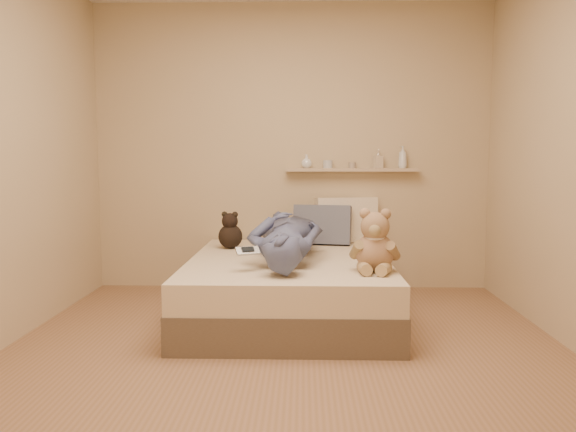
{
  "coord_description": "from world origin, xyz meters",
  "views": [
    {
      "loc": [
        0.11,
        -3.28,
        1.21
      ],
      "look_at": [
        0.0,
        0.65,
        0.8
      ],
      "focal_mm": 35.0,
      "sensor_mm": 36.0,
      "label": 1
    }
  ],
  "objects_px": {
    "game_console": "(248,251)",
    "dark_plush": "(230,232)",
    "teddy_bear": "(375,246)",
    "pillow_grey": "(322,225)",
    "person": "(287,235)",
    "pillow_cream": "(346,220)",
    "bed": "(289,287)",
    "wall_shelf": "(352,170)"
  },
  "relations": [
    {
      "from": "game_console",
      "to": "dark_plush",
      "type": "relative_size",
      "value": 0.55
    },
    {
      "from": "teddy_bear",
      "to": "pillow_grey",
      "type": "xyz_separation_m",
      "value": [
        -0.31,
        1.2,
        -0.01
      ]
    },
    {
      "from": "dark_plush",
      "to": "person",
      "type": "distance_m",
      "value": 0.68
    },
    {
      "from": "teddy_bear",
      "to": "pillow_cream",
      "type": "xyz_separation_m",
      "value": [
        -0.09,
        1.34,
        0.02
      ]
    },
    {
      "from": "teddy_bear",
      "to": "dark_plush",
      "type": "xyz_separation_m",
      "value": [
        -1.09,
        0.94,
        -0.04
      ]
    },
    {
      "from": "teddy_bear",
      "to": "pillow_cream",
      "type": "height_order",
      "value": "teddy_bear"
    },
    {
      "from": "teddy_bear",
      "to": "pillow_grey",
      "type": "relative_size",
      "value": 0.86
    },
    {
      "from": "dark_plush",
      "to": "pillow_grey",
      "type": "relative_size",
      "value": 0.63
    },
    {
      "from": "game_console",
      "to": "teddy_bear",
      "type": "distance_m",
      "value": 0.85
    },
    {
      "from": "dark_plush",
      "to": "pillow_grey",
      "type": "distance_m",
      "value": 0.82
    },
    {
      "from": "bed",
      "to": "dark_plush",
      "type": "bearing_deg",
      "value": 139.24
    },
    {
      "from": "game_console",
      "to": "wall_shelf",
      "type": "xyz_separation_m",
      "value": [
        0.81,
        1.43,
        0.51
      ]
    },
    {
      "from": "teddy_bear",
      "to": "person",
      "type": "bearing_deg",
      "value": 141.7
    },
    {
      "from": "pillow_cream",
      "to": "person",
      "type": "distance_m",
      "value": 1.0
    },
    {
      "from": "pillow_cream",
      "to": "person",
      "type": "bearing_deg",
      "value": -120.76
    },
    {
      "from": "teddy_bear",
      "to": "dark_plush",
      "type": "bearing_deg",
      "value": 139.2
    },
    {
      "from": "dark_plush",
      "to": "wall_shelf",
      "type": "xyz_separation_m",
      "value": [
        1.05,
        0.47,
        0.52
      ]
    },
    {
      "from": "dark_plush",
      "to": "pillow_cream",
      "type": "xyz_separation_m",
      "value": [
        1.0,
        0.4,
        0.07
      ]
    },
    {
      "from": "dark_plush",
      "to": "pillow_grey",
      "type": "xyz_separation_m",
      "value": [
        0.78,
        0.26,
        0.04
      ]
    },
    {
      "from": "bed",
      "to": "wall_shelf",
      "type": "bearing_deg",
      "value": 58.82
    },
    {
      "from": "pillow_grey",
      "to": "wall_shelf",
      "type": "xyz_separation_m",
      "value": [
        0.27,
        0.22,
        0.48
      ]
    },
    {
      "from": "game_console",
      "to": "pillow_cream",
      "type": "xyz_separation_m",
      "value": [
        0.76,
        1.35,
        0.06
      ]
    },
    {
      "from": "pillow_cream",
      "to": "bed",
      "type": "bearing_deg",
      "value": -120.87
    },
    {
      "from": "dark_plush",
      "to": "teddy_bear",
      "type": "bearing_deg",
      "value": -40.8
    },
    {
      "from": "pillow_cream",
      "to": "pillow_grey",
      "type": "distance_m",
      "value": 0.26
    },
    {
      "from": "game_console",
      "to": "person",
      "type": "distance_m",
      "value": 0.55
    },
    {
      "from": "pillow_cream",
      "to": "wall_shelf",
      "type": "relative_size",
      "value": 0.46
    },
    {
      "from": "bed",
      "to": "person",
      "type": "xyz_separation_m",
      "value": [
        -0.02,
        -0.03,
        0.41
      ]
    },
    {
      "from": "game_console",
      "to": "person",
      "type": "height_order",
      "value": "person"
    },
    {
      "from": "game_console",
      "to": "dark_plush",
      "type": "distance_m",
      "value": 0.98
    },
    {
      "from": "pillow_grey",
      "to": "person",
      "type": "relative_size",
      "value": 0.33
    },
    {
      "from": "bed",
      "to": "pillow_grey",
      "type": "height_order",
      "value": "pillow_grey"
    },
    {
      "from": "game_console",
      "to": "teddy_bear",
      "type": "bearing_deg",
      "value": 0.9
    },
    {
      "from": "pillow_cream",
      "to": "pillow_grey",
      "type": "relative_size",
      "value": 1.1
    },
    {
      "from": "teddy_bear",
      "to": "pillow_grey",
      "type": "bearing_deg",
      "value": 104.49
    },
    {
      "from": "game_console",
      "to": "teddy_bear",
      "type": "height_order",
      "value": "teddy_bear"
    },
    {
      "from": "dark_plush",
      "to": "wall_shelf",
      "type": "distance_m",
      "value": 1.27
    },
    {
      "from": "person",
      "to": "dark_plush",
      "type": "bearing_deg",
      "value": -41.89
    },
    {
      "from": "bed",
      "to": "wall_shelf",
      "type": "xyz_separation_m",
      "value": [
        0.55,
        0.91,
        0.88
      ]
    },
    {
      "from": "bed",
      "to": "person",
      "type": "bearing_deg",
      "value": -117.7
    },
    {
      "from": "wall_shelf",
      "to": "dark_plush",
      "type": "bearing_deg",
      "value": -155.79
    },
    {
      "from": "dark_plush",
      "to": "game_console",
      "type": "bearing_deg",
      "value": -75.83
    }
  ]
}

